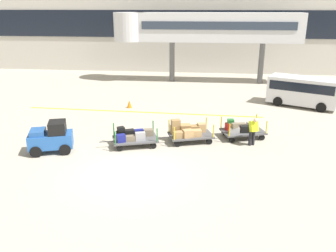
{
  "coord_description": "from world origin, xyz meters",
  "views": [
    {
      "loc": [
        3.2,
        -13.5,
        6.96
      ],
      "look_at": [
        1.36,
        2.52,
        1.4
      ],
      "focal_mm": 37.37,
      "sensor_mm": 36.0,
      "label": 1
    }
  ],
  "objects_px": {
    "baggage_cart_lead": "(134,137)",
    "safety_cone_near": "(129,104)",
    "baggage_cart_middle": "(188,132)",
    "baggage_tug": "(51,138)",
    "baggage_handler": "(253,130)",
    "baggage_cart_tail": "(241,129)",
    "shuttle_van": "(303,89)"
  },
  "relations": [
    {
      "from": "shuttle_van",
      "to": "baggage_cart_tail",
      "type": "bearing_deg",
      "value": -125.02
    },
    {
      "from": "baggage_handler",
      "to": "shuttle_van",
      "type": "height_order",
      "value": "shuttle_van"
    },
    {
      "from": "baggage_cart_tail",
      "to": "baggage_handler",
      "type": "distance_m",
      "value": 1.33
    },
    {
      "from": "baggage_cart_middle",
      "to": "baggage_handler",
      "type": "height_order",
      "value": "baggage_handler"
    },
    {
      "from": "baggage_cart_middle",
      "to": "baggage_handler",
      "type": "xyz_separation_m",
      "value": [
        3.37,
        -0.26,
        0.32
      ]
    },
    {
      "from": "baggage_cart_middle",
      "to": "safety_cone_near",
      "type": "xyz_separation_m",
      "value": [
        -4.6,
        6.1,
        -0.27
      ]
    },
    {
      "from": "baggage_tug",
      "to": "baggage_cart_tail",
      "type": "distance_m",
      "value": 10.07
    },
    {
      "from": "baggage_cart_middle",
      "to": "baggage_cart_lead",
      "type": "bearing_deg",
      "value": -161.6
    },
    {
      "from": "baggage_cart_middle",
      "to": "baggage_cart_tail",
      "type": "xyz_separation_m",
      "value": [
        2.87,
        0.91,
        -0.06
      ]
    },
    {
      "from": "baggage_tug",
      "to": "safety_cone_near",
      "type": "xyz_separation_m",
      "value": [
        2.08,
        8.35,
        -0.48
      ]
    },
    {
      "from": "baggage_cart_tail",
      "to": "baggage_handler",
      "type": "height_order",
      "value": "baggage_handler"
    },
    {
      "from": "baggage_cart_middle",
      "to": "shuttle_van",
      "type": "bearing_deg",
      "value": 45.59
    },
    {
      "from": "baggage_tug",
      "to": "baggage_handler",
      "type": "distance_m",
      "value": 10.25
    },
    {
      "from": "baggage_tug",
      "to": "shuttle_van",
      "type": "relative_size",
      "value": 0.45
    },
    {
      "from": "baggage_cart_middle",
      "to": "baggage_cart_tail",
      "type": "distance_m",
      "value": 3.01
    },
    {
      "from": "shuttle_van",
      "to": "baggage_handler",
      "type": "bearing_deg",
      "value": -118.39
    },
    {
      "from": "baggage_cart_middle",
      "to": "baggage_handler",
      "type": "relative_size",
      "value": 1.97
    },
    {
      "from": "baggage_cart_middle",
      "to": "shuttle_van",
      "type": "relative_size",
      "value": 0.6
    },
    {
      "from": "baggage_cart_lead",
      "to": "baggage_handler",
      "type": "relative_size",
      "value": 1.97
    },
    {
      "from": "baggage_cart_tail",
      "to": "safety_cone_near",
      "type": "xyz_separation_m",
      "value": [
        -7.47,
        5.19,
        -0.21
      ]
    },
    {
      "from": "baggage_cart_tail",
      "to": "baggage_handler",
      "type": "relative_size",
      "value": 1.97
    },
    {
      "from": "shuttle_van",
      "to": "baggage_cart_lead",
      "type": "bearing_deg",
      "value": -140.0
    },
    {
      "from": "baggage_cart_tail",
      "to": "safety_cone_near",
      "type": "height_order",
      "value": "baggage_cart_tail"
    },
    {
      "from": "shuttle_van",
      "to": "safety_cone_near",
      "type": "distance_m",
      "value": 12.61
    },
    {
      "from": "baggage_cart_tail",
      "to": "baggage_tug",
      "type": "bearing_deg",
      "value": -161.71
    },
    {
      "from": "baggage_cart_lead",
      "to": "safety_cone_near",
      "type": "height_order",
      "value": "baggage_cart_lead"
    },
    {
      "from": "baggage_cart_middle",
      "to": "safety_cone_near",
      "type": "height_order",
      "value": "baggage_cart_middle"
    },
    {
      "from": "baggage_tug",
      "to": "shuttle_van",
      "type": "bearing_deg",
      "value": 35.2
    },
    {
      "from": "baggage_tug",
      "to": "baggage_cart_lead",
      "type": "relative_size",
      "value": 0.76
    },
    {
      "from": "baggage_cart_tail",
      "to": "shuttle_van",
      "type": "xyz_separation_m",
      "value": [
        4.96,
        7.08,
        0.75
      ]
    },
    {
      "from": "baggage_cart_middle",
      "to": "safety_cone_near",
      "type": "distance_m",
      "value": 7.65
    },
    {
      "from": "baggage_tug",
      "to": "baggage_handler",
      "type": "relative_size",
      "value": 1.5
    }
  ]
}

